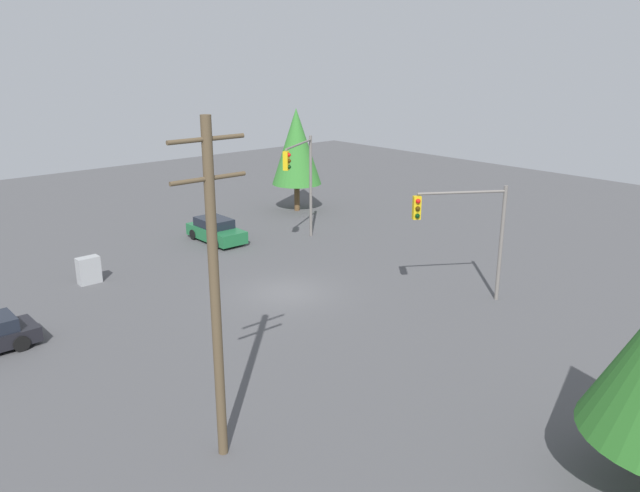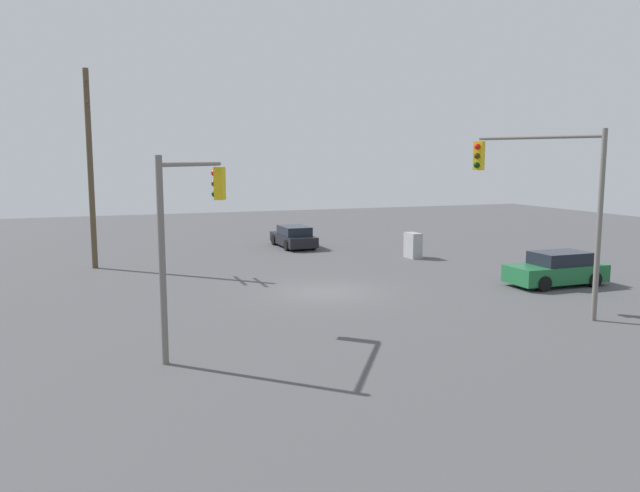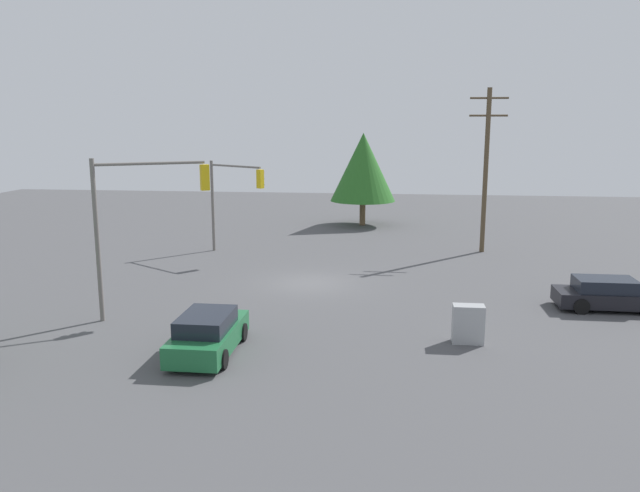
# 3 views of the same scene
# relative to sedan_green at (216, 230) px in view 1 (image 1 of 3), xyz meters

# --- Properties ---
(ground_plane) EXTENTS (80.00, 80.00, 0.00)m
(ground_plane) POSITION_rel_sedan_green_xyz_m (2.17, 9.81, -0.69)
(ground_plane) COLOR #4C4C4F
(sedan_green) EXTENTS (1.93, 4.28, 1.45)m
(sedan_green) POSITION_rel_sedan_green_xyz_m (0.00, 0.00, 0.00)
(sedan_green) COLOR #1E6638
(sedan_green) RESTS_ON ground_plane
(traffic_signal_main) EXTENTS (4.00, 2.58, 6.40)m
(traffic_signal_main) POSITION_rel_sedan_green_xyz_m (-3.73, 3.91, 3.72)
(traffic_signal_main) COLOR slate
(traffic_signal_main) RESTS_ON ground_plane
(traffic_signal_cross) EXTENTS (3.77, 2.55, 5.50)m
(traffic_signal_cross) POSITION_rel_sedan_green_xyz_m (-3.25, 16.10, 3.13)
(traffic_signal_cross) COLOR slate
(traffic_signal_cross) RESTS_ON ground_plane
(utility_pole_tall) EXTENTS (2.20, 0.28, 9.74)m
(utility_pole_tall) POSITION_rel_sedan_green_xyz_m (11.55, 18.60, 4.46)
(utility_pole_tall) COLOR brown
(utility_pole_tall) RESTS_ON ground_plane
(electrical_cabinet) EXTENTS (1.10, 0.58, 1.39)m
(electrical_cabinet) POSITION_rel_sedan_green_xyz_m (8.87, 2.11, 0.00)
(electrical_cabinet) COLOR #9EA0A3
(electrical_cabinet) RESTS_ON ground_plane
(tree_corner) EXTENTS (3.62, 3.62, 7.51)m
(tree_corner) POSITION_rel_sedan_green_xyz_m (-8.90, -2.88, 4.06)
(tree_corner) COLOR brown
(tree_corner) RESTS_ON ground_plane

